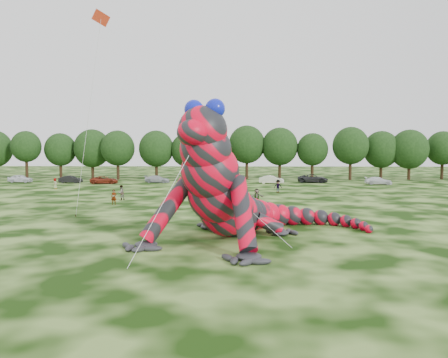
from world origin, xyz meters
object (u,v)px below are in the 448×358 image
at_px(tree_3, 26,155).
at_px(tree_4, 60,156).
at_px(tree_15, 409,155).
at_px(spectator_4, 55,184).
at_px(inflatable_gecko, 234,171).
at_px(tree_5, 92,154).
at_px(tree_13, 350,153).
at_px(car_4, 214,179).
at_px(spectator_2, 278,186).
at_px(car_5, 271,180).
at_px(tree_10, 247,152).
at_px(tree_7, 156,155).
at_px(tree_8, 187,156).
at_px(spectator_1, 121,193).
at_px(tree_6, 118,155).
at_px(flying_kite, 99,34).
at_px(car_2, 104,180).
at_px(car_6, 313,179).
at_px(car_1, 71,179).
at_px(tree_16, 442,155).
at_px(tree_9, 214,157).
at_px(car_3, 157,179).
at_px(tree_11, 280,153).
at_px(spectator_5, 257,197).
at_px(spectator_0, 114,197).
at_px(tree_14, 381,155).
at_px(car_7, 378,181).
at_px(tree_12, 312,156).
at_px(car_0, 20,179).

distance_m(tree_3, tree_4, 6.30).
height_order(tree_15, spectator_4, tree_15).
height_order(inflatable_gecko, tree_15, tree_15).
relative_size(tree_5, tree_15, 1.02).
bearing_deg(tree_13, car_4, -160.21).
bearing_deg(spectator_2, car_4, 117.73).
bearing_deg(car_5, tree_10, 27.03).
bearing_deg(tree_10, tree_7, -174.20).
height_order(tree_8, spectator_1, tree_8).
bearing_deg(tree_6, tree_3, 178.79).
height_order(tree_3, car_5, tree_3).
height_order(tree_5, tree_7, tree_5).
bearing_deg(tree_7, car_5, -23.36).
bearing_deg(car_4, inflatable_gecko, -167.78).
relative_size(flying_kite, car_2, 3.69).
distance_m(tree_13, car_6, 11.77).
distance_m(car_2, car_4, 18.61).
relative_size(tree_13, car_1, 2.58).
bearing_deg(tree_16, flying_kite, -135.38).
xyz_separation_m(tree_9, tree_15, (37.41, 0.43, 0.48)).
distance_m(tree_3, car_3, 28.75).
xyz_separation_m(tree_11, spectator_5, (-6.04, -39.09, -4.15)).
distance_m(tree_7, spectator_0, 37.99).
xyz_separation_m(flying_kite, tree_10, (12.99, 49.58, -10.09)).
bearing_deg(spectator_2, spectator_1, -158.34).
distance_m(inflatable_gecko, tree_6, 58.53).
bearing_deg(spectator_4, flying_kite, -171.81).
distance_m(car_2, car_5, 28.49).
relative_size(tree_7, tree_8, 1.06).
bearing_deg(tree_4, tree_7, -5.57).
bearing_deg(spectator_5, spectator_0, 176.68).
xyz_separation_m(tree_6, tree_15, (56.03, 1.09, 0.07)).
distance_m(tree_3, tree_14, 69.20).
xyz_separation_m(inflatable_gecko, car_7, (23.61, 43.60, -3.84)).
height_order(car_6, car_7, car_6).
bearing_deg(tree_7, car_4, -37.57).
bearing_deg(tree_16, car_6, -160.51).
xyz_separation_m(tree_4, car_2, (12.59, -12.40, -3.87)).
bearing_deg(tree_3, tree_12, 0.69).
distance_m(car_2, spectator_0, 28.82).
height_order(tree_16, car_1, tree_16).
xyz_separation_m(tree_5, spectator_2, (34.29, -26.16, -4.01)).
relative_size(tree_12, car_6, 1.69).
distance_m(tree_15, car_4, 38.49).
bearing_deg(tree_14, tree_7, -177.48).
height_order(flying_kite, tree_14, flying_kite).
bearing_deg(flying_kite, car_3, 94.10).
xyz_separation_m(car_3, spectator_2, (19.62, -16.64, 0.25)).
bearing_deg(tree_5, tree_16, 0.78).
distance_m(tree_9, car_0, 35.14).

